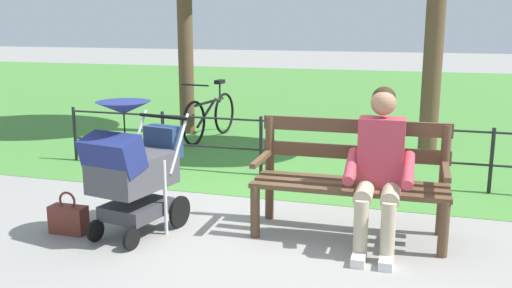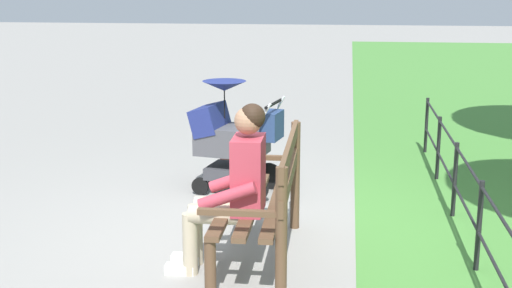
% 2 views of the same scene
% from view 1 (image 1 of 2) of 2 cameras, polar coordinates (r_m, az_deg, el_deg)
% --- Properties ---
extents(ground_plane, '(60.00, 60.00, 0.00)m').
position_cam_1_polar(ground_plane, '(4.99, 1.98, -8.60)').
color(ground_plane, gray).
extents(grass_lawn, '(40.00, 16.00, 0.01)m').
position_cam_1_polar(grass_lawn, '(13.48, 11.62, 4.45)').
color(grass_lawn, '#478438').
rests_on(grass_lawn, ground).
extents(park_bench, '(1.61, 0.62, 0.96)m').
position_cam_1_polar(park_bench, '(4.83, 9.55, -2.93)').
color(park_bench, brown).
rests_on(park_bench, ground).
extents(person_on_bench, '(0.54, 0.74, 1.28)m').
position_cam_1_polar(person_on_bench, '(4.55, 12.35, -2.01)').
color(person_on_bench, tan).
rests_on(person_on_bench, ground).
extents(stroller, '(0.66, 0.96, 1.15)m').
position_cam_1_polar(stroller, '(4.81, -12.33, -2.27)').
color(stroller, black).
rests_on(stroller, ground).
extents(handbag, '(0.32, 0.14, 0.37)m').
position_cam_1_polar(handbag, '(5.13, -18.35, -7.16)').
color(handbag, brown).
rests_on(handbag, ground).
extents(park_fence, '(6.32, 0.04, 0.70)m').
position_cam_1_polar(park_fence, '(6.46, 5.85, 0.03)').
color(park_fence, black).
rests_on(park_fence, ground).
extents(bicycle, '(0.44, 1.65, 0.89)m').
position_cam_1_polar(bicycle, '(8.68, -4.64, 2.85)').
color(bicycle, black).
rests_on(bicycle, ground).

